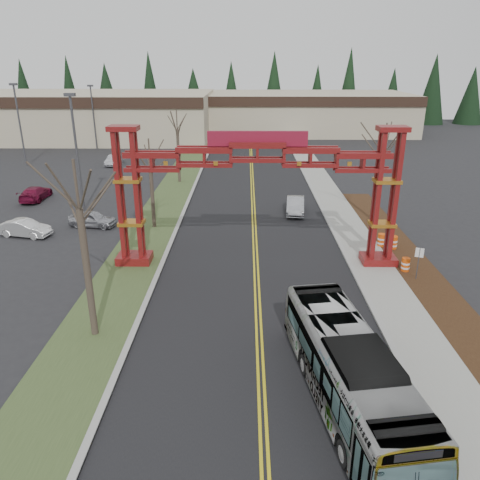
{
  "coord_description": "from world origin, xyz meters",
  "views": [
    {
      "loc": [
        -0.66,
        -10.22,
        12.49
      ],
      "look_at": [
        -0.99,
        13.64,
        3.32
      ],
      "focal_mm": 35.0,
      "sensor_mm": 36.0,
      "label": 1
    }
  ],
  "objects_px": {
    "bare_tree_right_far": "(384,150)",
    "light_pole_near": "(76,145)",
    "parked_car_near_a": "(93,219)",
    "bare_tree_median_mid": "(150,165)",
    "retail_building_west": "(76,115)",
    "bare_tree_median_near": "(79,210)",
    "bare_tree_median_far": "(177,130)",
    "barrel_south": "(405,265)",
    "parked_car_near_b": "(25,228)",
    "barrel_north": "(393,243)",
    "retail_building_east": "(304,112)",
    "barrel_mid": "(381,241)",
    "light_pole_mid": "(19,119)",
    "silver_sedan": "(295,205)",
    "light_pole_far": "(93,113)",
    "parked_car_far_a": "(114,160)",
    "street_sign": "(419,257)",
    "transit_bus": "(349,372)",
    "gateway_arch": "(257,174)",
    "parked_car_mid_a": "(36,193)"
  },
  "relations": [
    {
      "from": "bare_tree_right_far",
      "to": "light_pole_near",
      "type": "distance_m",
      "value": 25.43
    },
    {
      "from": "parked_car_near_a",
      "to": "bare_tree_median_mid",
      "type": "height_order",
      "value": "bare_tree_median_mid"
    },
    {
      "from": "retail_building_west",
      "to": "bare_tree_median_near",
      "type": "height_order",
      "value": "bare_tree_median_near"
    },
    {
      "from": "bare_tree_median_far",
      "to": "barrel_south",
      "type": "bearing_deg",
      "value": -53.3
    },
    {
      "from": "barrel_south",
      "to": "parked_car_near_b",
      "type": "bearing_deg",
      "value": 167.07
    },
    {
      "from": "bare_tree_median_near",
      "to": "barrel_north",
      "type": "height_order",
      "value": "bare_tree_median_near"
    },
    {
      "from": "retail_building_east",
      "to": "barrel_mid",
      "type": "relative_size",
      "value": 37.43
    },
    {
      "from": "light_pole_mid",
      "to": "barrel_south",
      "type": "relative_size",
      "value": 10.3
    },
    {
      "from": "light_pole_mid",
      "to": "silver_sedan",
      "type": "bearing_deg",
      "value": -31.17
    },
    {
      "from": "barrel_north",
      "to": "light_pole_near",
      "type": "bearing_deg",
      "value": 159.93
    },
    {
      "from": "retail_building_east",
      "to": "light_pole_near",
      "type": "relative_size",
      "value": 3.79
    },
    {
      "from": "light_pole_far",
      "to": "light_pole_mid",
      "type": "bearing_deg",
      "value": -114.21
    },
    {
      "from": "parked_car_far_a",
      "to": "light_pole_mid",
      "type": "distance_m",
      "value": 12.29
    },
    {
      "from": "light_pole_near",
      "to": "light_pole_far",
      "type": "distance_m",
      "value": 32.07
    },
    {
      "from": "barrel_south",
      "to": "street_sign",
      "type": "bearing_deg",
      "value": -75.71
    },
    {
      "from": "light_pole_near",
      "to": "barrel_mid",
      "type": "height_order",
      "value": "light_pole_near"
    },
    {
      "from": "silver_sedan",
      "to": "parked_car_far_a",
      "type": "bearing_deg",
      "value": 142.27
    },
    {
      "from": "parked_car_near_b",
      "to": "transit_bus",
      "type": "bearing_deg",
      "value": -119.96
    },
    {
      "from": "bare_tree_median_mid",
      "to": "barrel_mid",
      "type": "bearing_deg",
      "value": -13.3
    },
    {
      "from": "gateway_arch",
      "to": "parked_car_near_a",
      "type": "distance_m",
      "value": 15.77
    },
    {
      "from": "parked_car_near_b",
      "to": "barrel_north",
      "type": "height_order",
      "value": "parked_car_near_b"
    },
    {
      "from": "silver_sedan",
      "to": "parked_car_mid_a",
      "type": "xyz_separation_m",
      "value": [
        -24.47,
        3.87,
        -0.04
      ]
    },
    {
      "from": "retail_building_west",
      "to": "retail_building_east",
      "type": "bearing_deg",
      "value": 11.31
    },
    {
      "from": "bare_tree_median_mid",
      "to": "bare_tree_right_far",
      "type": "relative_size",
      "value": 0.87
    },
    {
      "from": "parked_car_near_b",
      "to": "bare_tree_median_far",
      "type": "bearing_deg",
      "value": -17.17
    },
    {
      "from": "parked_car_near_b",
      "to": "bare_tree_median_mid",
      "type": "bearing_deg",
      "value": -65.83
    },
    {
      "from": "bare_tree_right_far",
      "to": "light_pole_mid",
      "type": "bearing_deg",
      "value": 149.97
    },
    {
      "from": "bare_tree_right_far",
      "to": "light_pole_far",
      "type": "relative_size",
      "value": 0.88
    },
    {
      "from": "parked_car_mid_a",
      "to": "bare_tree_median_far",
      "type": "xyz_separation_m",
      "value": [
        12.84,
        7.22,
        5.0
      ]
    },
    {
      "from": "light_pole_near",
      "to": "bare_tree_median_mid",
      "type": "bearing_deg",
      "value": -32.73
    },
    {
      "from": "bare_tree_median_mid",
      "to": "light_pole_mid",
      "type": "xyz_separation_m",
      "value": [
        -20.77,
        23.56,
        0.71
      ]
    },
    {
      "from": "parked_car_mid_a",
      "to": "light_pole_mid",
      "type": "height_order",
      "value": "light_pole_mid"
    },
    {
      "from": "street_sign",
      "to": "barrel_north",
      "type": "distance_m",
      "value": 5.06
    },
    {
      "from": "transit_bus",
      "to": "light_pole_mid",
      "type": "xyz_separation_m",
      "value": [
        -32.04,
        44.03,
        4.31
      ]
    },
    {
      "from": "bare_tree_median_mid",
      "to": "parked_car_far_a",
      "type": "bearing_deg",
      "value": 111.86
    },
    {
      "from": "barrel_north",
      "to": "light_pole_mid",
      "type": "bearing_deg",
      "value": 143.92
    },
    {
      "from": "bare_tree_median_near",
      "to": "street_sign",
      "type": "bearing_deg",
      "value": 19.47
    },
    {
      "from": "street_sign",
      "to": "barrel_mid",
      "type": "bearing_deg",
      "value": 97.06
    },
    {
      "from": "parked_car_far_a",
      "to": "light_pole_near",
      "type": "xyz_separation_m",
      "value": [
        2.43,
        -19.36,
        5.17
      ]
    },
    {
      "from": "transit_bus",
      "to": "parked_car_far_a",
      "type": "xyz_separation_m",
      "value": [
        -20.89,
        44.44,
        -0.84
      ]
    },
    {
      "from": "bare_tree_median_near",
      "to": "bare_tree_median_far",
      "type": "distance_m",
      "value": 30.75
    },
    {
      "from": "transit_bus",
      "to": "barrel_south",
      "type": "distance_m",
      "value": 13.69
    },
    {
      "from": "barrel_mid",
      "to": "barrel_south",
      "type": "bearing_deg",
      "value": -85.01
    },
    {
      "from": "parked_car_near_b",
      "to": "street_sign",
      "type": "height_order",
      "value": "street_sign"
    },
    {
      "from": "bare_tree_median_near",
      "to": "light_pole_far",
      "type": "xyz_separation_m",
      "value": [
        -15.34,
        51.31,
        -1.01
      ]
    },
    {
      "from": "silver_sedan",
      "to": "light_pole_far",
      "type": "xyz_separation_m",
      "value": [
        -26.98,
        31.67,
        4.66
      ]
    },
    {
      "from": "gateway_arch",
      "to": "barrel_north",
      "type": "xyz_separation_m",
      "value": [
        9.71,
        2.53,
        -5.47
      ]
    },
    {
      "from": "gateway_arch",
      "to": "light_pole_far",
      "type": "height_order",
      "value": "light_pole_far"
    },
    {
      "from": "parked_car_far_a",
      "to": "barrel_mid",
      "type": "xyz_separation_m",
      "value": [
        26.62,
        -28.0,
        -0.13
      ]
    },
    {
      "from": "parked_car_far_a",
      "to": "light_pole_far",
      "type": "height_order",
      "value": "light_pole_far"
    }
  ]
}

